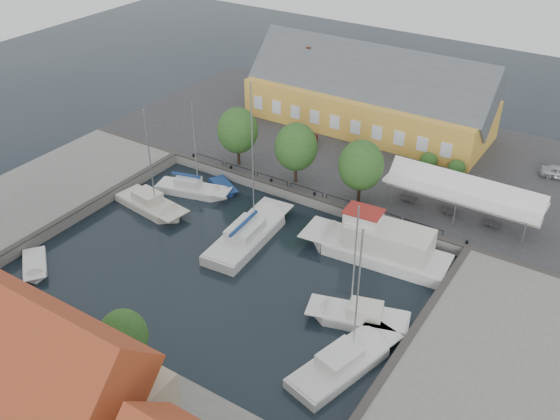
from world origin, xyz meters
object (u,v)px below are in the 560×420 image
object	(u,v)px
west_boat_a	(192,190)
launch_nw	(223,188)
west_boat_b	(151,206)
launch_sw	(35,267)
east_boat_b	(360,319)
warehouse	(365,97)
tent_canopy	(464,192)
trawler	(380,248)
car_red	(304,142)
east_boat_c	(343,365)
center_sailboat	(248,237)

from	to	relation	value
west_boat_a	launch_nw	bearing A→B (deg)	48.02
west_boat_b	launch_sw	size ratio (longest dim) A/B	2.27
east_boat_b	west_boat_b	xyz separation A→B (m)	(-24.22, 3.50, -0.00)
warehouse	west_boat_a	world-z (taller)	warehouse
tent_canopy	west_boat_a	bearing A→B (deg)	-160.81
launch_sw	trawler	bearing A→B (deg)	35.50
launch_nw	car_red	bearing A→B (deg)	73.52
west_boat_a	east_boat_c	bearing A→B (deg)	-28.04
car_red	launch_nw	size ratio (longest dim) A/B	0.98
warehouse	west_boat_a	bearing A→B (deg)	-109.51
tent_canopy	east_boat_b	xyz separation A→B (m)	(-1.77, -16.43, -3.42)
tent_canopy	trawler	bearing A→B (deg)	-115.72
trawler	west_boat_b	xyz separation A→B (m)	(-21.99, -4.62, -0.76)
tent_canopy	west_boat_b	bearing A→B (deg)	-153.55
launch_sw	launch_nw	size ratio (longest dim) A/B	1.14
west_boat_b	launch_nw	xyz separation A→B (m)	(3.63, 6.80, -0.17)
warehouse	tent_canopy	bearing A→B (deg)	-39.86
warehouse	west_boat_b	bearing A→B (deg)	-109.33
car_red	west_boat_a	bearing A→B (deg)	-114.09
tent_canopy	launch_nw	size ratio (longest dim) A/B	3.30
warehouse	west_boat_a	distance (m)	24.12
car_red	west_boat_a	distance (m)	14.11
warehouse	trawler	world-z (taller)	warehouse
west_boat_b	launch_nw	bearing A→B (deg)	61.93
trawler	launch_nw	world-z (taller)	trawler
tent_canopy	trawler	distance (m)	9.60
center_sailboat	east_boat_c	xyz separation A→B (m)	(14.26, -8.97, -0.10)
warehouse	launch_sw	xyz separation A→B (m)	(-11.06, -39.04, -4.34)
center_sailboat	trawler	world-z (taller)	center_sailboat
warehouse	launch_nw	size ratio (longest dim) A/B	6.72
trawler	launch_nw	bearing A→B (deg)	173.23
trawler	launch_sw	bearing A→B (deg)	-144.50
trawler	west_boat_a	bearing A→B (deg)	-179.36
center_sailboat	west_boat_a	bearing A→B (deg)	158.75
tent_canopy	launch_sw	xyz separation A→B (m)	(-27.66, -25.18, -3.59)
east_boat_b	west_boat_a	bearing A→B (deg)	160.87
tent_canopy	west_boat_b	distance (m)	29.23
east_boat_c	launch_nw	distance (m)	26.39
center_sailboat	launch_nw	world-z (taller)	center_sailboat
center_sailboat	warehouse	bearing A→B (deg)	93.56
tent_canopy	car_red	size ratio (longest dim) A/B	3.37
warehouse	west_boat_b	distance (m)	28.69
center_sailboat	launch_sw	world-z (taller)	center_sailboat
car_red	trawler	size ratio (longest dim) A/B	0.31
trawler	east_boat_b	bearing A→B (deg)	-74.65
trawler	west_boat_a	distance (m)	20.54
east_boat_b	east_boat_c	world-z (taller)	east_boat_c
east_boat_b	launch_nw	world-z (taller)	east_boat_b
warehouse	launch_sw	size ratio (longest dim) A/B	5.89
west_boat_a	tent_canopy	bearing A→B (deg)	19.19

